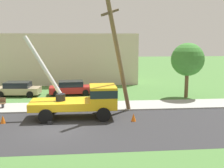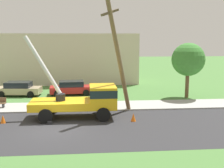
% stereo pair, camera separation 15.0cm
% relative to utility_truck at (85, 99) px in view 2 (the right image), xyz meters
% --- Properties ---
extents(ground_plane, '(120.00, 120.00, 0.00)m').
position_rel_utility_truck_xyz_m(ground_plane, '(-1.90, 9.52, -1.41)').
color(ground_plane, '#477538').
extents(road_asphalt, '(80.00, 8.12, 0.01)m').
position_rel_utility_truck_xyz_m(road_asphalt, '(-1.90, -2.48, -1.40)').
color(road_asphalt, '#2B2B2D').
rests_on(road_asphalt, ground).
extents(sidewalk_strip, '(80.00, 3.14, 0.10)m').
position_rel_utility_truck_xyz_m(sidewalk_strip, '(-1.90, 3.15, -1.36)').
color(sidewalk_strip, '#9E9E99').
rests_on(sidewalk_strip, ground).
extents(utility_truck, '(6.78, 3.20, 5.98)m').
position_rel_utility_truck_xyz_m(utility_truck, '(0.00, 0.00, 0.00)').
color(utility_truck, gold).
rests_on(utility_truck, ground).
extents(leaning_utility_pole, '(2.58, 2.41, 8.72)m').
position_rel_utility_truck_xyz_m(leaning_utility_pole, '(2.55, 0.91, 3.06)').
color(leaning_utility_pole, brown).
rests_on(leaning_utility_pole, ground).
extents(traffic_cone_ahead, '(0.36, 0.36, 0.56)m').
position_rel_utility_truck_xyz_m(traffic_cone_ahead, '(3.38, -1.32, -1.13)').
color(traffic_cone_ahead, orange).
rests_on(traffic_cone_ahead, ground).
extents(traffic_cone_behind, '(0.36, 0.36, 0.56)m').
position_rel_utility_truck_xyz_m(traffic_cone_behind, '(-5.64, -0.96, -1.13)').
color(traffic_cone_behind, orange).
rests_on(traffic_cone_behind, ground).
extents(parked_sedan_tan, '(4.54, 2.27, 1.42)m').
position_rel_utility_truck_xyz_m(parked_sedan_tan, '(-6.85, 8.39, -0.70)').
color(parked_sedan_tan, tan).
rests_on(parked_sedan_tan, ground).
extents(parked_sedan_red, '(4.52, 2.23, 1.42)m').
position_rel_utility_truck_xyz_m(parked_sedan_red, '(-1.52, 8.51, -0.70)').
color(parked_sedan_red, '#B21E1E').
rests_on(parked_sedan_red, ground).
extents(roadside_tree_near, '(3.21, 3.21, 5.37)m').
position_rel_utility_truck_xyz_m(roadside_tree_near, '(9.94, 6.10, 2.33)').
color(roadside_tree_near, brown).
rests_on(roadside_tree_near, ground).
extents(lowrise_building_backdrop, '(18.00, 6.00, 6.40)m').
position_rel_utility_truck_xyz_m(lowrise_building_backdrop, '(-2.39, 17.01, 1.79)').
color(lowrise_building_backdrop, beige).
rests_on(lowrise_building_backdrop, ground).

